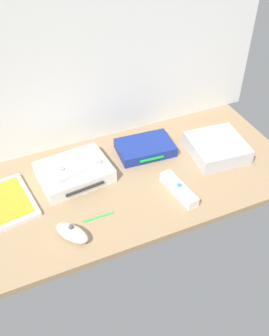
% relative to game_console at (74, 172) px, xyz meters
% --- Properties ---
extents(ground_plane, '(1.00, 0.48, 0.02)m').
position_rel_game_console_xyz_m(ground_plane, '(0.17, -0.07, -0.03)').
color(ground_plane, '#9E7F5B').
rests_on(ground_plane, ground).
extents(back_wall, '(1.10, 0.01, 0.64)m').
position_rel_game_console_xyz_m(back_wall, '(0.17, 0.17, 0.30)').
color(back_wall, white).
rests_on(back_wall, ground).
extents(game_console, '(0.22, 0.18, 0.04)m').
position_rel_game_console_xyz_m(game_console, '(0.00, 0.00, 0.00)').
color(game_console, white).
rests_on(game_console, ground_plane).
extents(mini_computer, '(0.18, 0.18, 0.05)m').
position_rel_game_console_xyz_m(mini_computer, '(0.46, -0.07, 0.00)').
color(mini_computer, silver).
rests_on(mini_computer, ground_plane).
extents(game_case, '(0.16, 0.21, 0.02)m').
position_rel_game_console_xyz_m(game_case, '(-0.21, -0.03, -0.01)').
color(game_case, white).
rests_on(game_case, ground_plane).
extents(network_router, '(0.19, 0.13, 0.03)m').
position_rel_game_console_xyz_m(network_router, '(0.25, 0.03, -0.00)').
color(network_router, navy).
rests_on(network_router, ground_plane).
extents(remote_wand, '(0.05, 0.15, 0.03)m').
position_rel_game_console_xyz_m(remote_wand, '(0.26, -0.19, -0.01)').
color(remote_wand, white).
rests_on(remote_wand, ground_plane).
extents(remote_nunchuk, '(0.09, 0.11, 0.05)m').
position_rel_game_console_xyz_m(remote_nunchuk, '(-0.07, -0.22, -0.00)').
color(remote_nunchuk, white).
rests_on(remote_nunchuk, ground_plane).
extents(remote_classic_pad, '(0.16, 0.12, 0.02)m').
position_rel_game_console_xyz_m(remote_classic_pad, '(-0.00, -0.01, 0.03)').
color(remote_classic_pad, white).
rests_on(remote_classic_pad, game_console).
extents(stylus_pen, '(0.09, 0.01, 0.01)m').
position_rel_game_console_xyz_m(stylus_pen, '(0.01, -0.18, -0.02)').
color(stylus_pen, green).
rests_on(stylus_pen, ground_plane).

